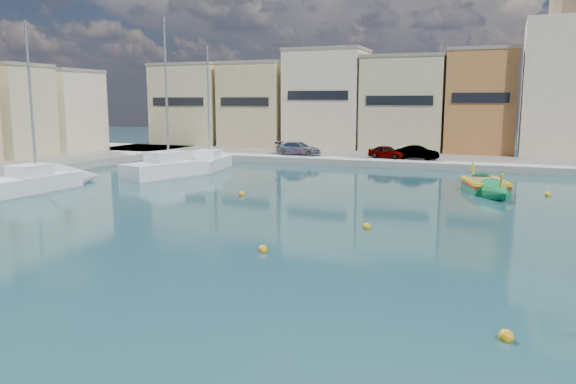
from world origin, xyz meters
The scene contains 9 objects.
ground centered at (0.00, 0.00, 0.00)m, with size 160.00×160.00×0.00m, color #122F36.
north_quay centered at (0.00, 32.00, 0.30)m, with size 80.00×8.00×0.60m, color gray.
north_townhouses centered at (6.68, 39.36, 5.00)m, with size 83.20×7.87×10.19m.
parked_cars centered at (-8.81, 30.50, 1.18)m, with size 14.70×2.07×1.21m.
luzzu_green centered at (2.90, 18.40, 0.28)m, with size 4.58×8.60×2.63m.
yacht_north centered at (-18.86, 23.85, 0.42)m, with size 3.45×8.19×10.60m.
yacht_midnorth centered at (-18.79, 18.85, 0.49)m, with size 5.36×9.07×12.34m.
yacht_mid centered at (-23.16, 10.28, 0.44)m, with size 2.98×8.97×11.13m.
mooring_buoys centered at (1.11, 5.26, 0.08)m, with size 22.98×22.74×0.36m.
Camera 1 is at (4.01, -17.76, 5.60)m, focal length 35.00 mm.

